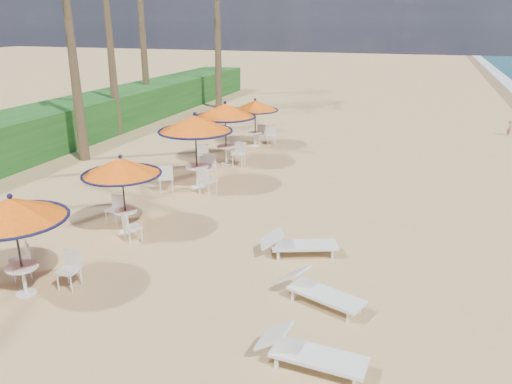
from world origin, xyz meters
The scene contains 11 objects.
ground centered at (0.00, 0.00, 0.00)m, with size 160.00×160.00×0.00m, color tan.
scrub_hedge centered at (-13.50, 11.00, 0.90)m, with size 3.00×40.00×1.80m, color #194716.
station_0 centered at (-5.28, -0.22, 1.72)m, with size 2.17×2.17×2.26m.
station_1 centered at (-5.05, 3.23, 1.67)m, with size 2.10×2.10×2.19m.
station_2 centered at (-4.83, 7.30, 1.91)m, with size 2.51×2.51×2.62m.
station_3 centered at (-5.00, 10.41, 1.84)m, with size 2.42×2.42×2.52m.
station_4 centered at (-4.81, 13.68, 1.59)m, with size 2.09×2.09×2.18m.
lounger_near centered at (0.89, -0.68, 0.31)m, with size 1.88×0.72×0.66m.
lounger_mid centered at (0.64, 1.34, 0.31)m, with size 1.92×1.19×0.66m.
lounger_far centered at (-0.31, 3.33, 0.32)m, with size 1.97×1.23×0.67m.
person centered at (6.45, 19.66, 0.41)m, with size 0.30×0.20×0.82m, color #99684E.
Camera 1 is at (2.29, -7.50, 5.52)m, focal length 35.00 mm.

